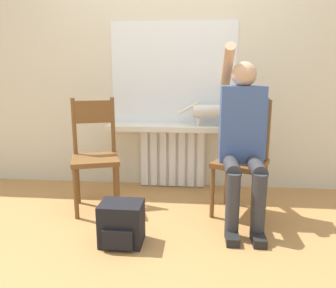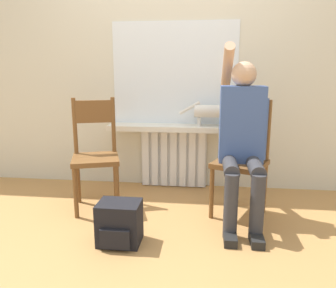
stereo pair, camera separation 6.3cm
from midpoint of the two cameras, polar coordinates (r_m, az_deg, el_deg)
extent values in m
plane|color=#B27F47|center=(2.39, -2.38, -16.55)|extent=(12.00, 12.00, 0.00)
cube|color=beige|center=(3.32, 0.42, 15.75)|extent=(7.00, 0.06, 2.70)
cube|color=white|center=(3.36, 0.30, -2.36)|extent=(0.66, 0.05, 0.60)
cube|color=white|center=(3.35, -4.62, -2.43)|extent=(0.07, 0.03, 0.58)
cube|color=white|center=(3.34, -3.02, -2.47)|extent=(0.07, 0.03, 0.58)
cube|color=white|center=(3.33, -1.40, -2.51)|extent=(0.07, 0.03, 0.58)
cube|color=white|center=(3.32, 0.23, -2.55)|extent=(0.07, 0.03, 0.58)
cube|color=white|center=(3.31, 1.86, -2.59)|extent=(0.07, 0.03, 0.58)
cube|color=white|center=(3.31, 3.50, -2.63)|extent=(0.07, 0.03, 0.58)
cube|color=white|center=(3.30, 5.14, -2.67)|extent=(0.07, 0.03, 0.58)
cube|color=silver|center=(3.20, 0.15, 2.86)|extent=(1.27, 0.25, 0.05)
cube|color=white|center=(3.28, 0.36, 12.16)|extent=(1.22, 0.01, 0.98)
cube|color=brown|center=(2.82, -13.16, -2.67)|extent=(0.48, 0.48, 0.04)
cylinder|color=brown|center=(2.74, -16.41, -8.35)|extent=(0.04, 0.04, 0.42)
cylinder|color=brown|center=(2.74, -9.43, -8.02)|extent=(0.04, 0.04, 0.42)
cylinder|color=brown|center=(3.05, -16.06, -6.18)|extent=(0.04, 0.04, 0.42)
cylinder|color=brown|center=(3.05, -9.83, -5.89)|extent=(0.04, 0.04, 0.42)
cylinder|color=brown|center=(2.94, -16.63, 2.96)|extent=(0.04, 0.04, 0.49)
cylinder|color=brown|center=(2.93, -10.18, 3.28)|extent=(0.04, 0.04, 0.49)
cube|color=brown|center=(2.91, -13.53, 5.48)|extent=(0.33, 0.13, 0.19)
cube|color=brown|center=(2.69, 11.80, -3.33)|extent=(0.50, 0.50, 0.04)
cylinder|color=brown|center=(2.67, 7.04, -8.46)|extent=(0.04, 0.04, 0.42)
cylinder|color=brown|center=(2.57, 13.91, -9.60)|extent=(0.04, 0.04, 0.42)
cylinder|color=brown|center=(2.96, 9.58, -6.43)|extent=(0.04, 0.04, 0.42)
cylinder|color=brown|center=(2.87, 15.80, -7.35)|extent=(0.04, 0.04, 0.42)
cylinder|color=brown|center=(2.84, 9.93, 3.00)|extent=(0.04, 0.04, 0.49)
cylinder|color=brown|center=(2.75, 16.40, 2.36)|extent=(0.04, 0.04, 0.49)
cube|color=brown|center=(2.77, 13.24, 5.16)|extent=(0.32, 0.16, 0.19)
cylinder|color=#333338|center=(2.50, 10.23, -3.66)|extent=(0.11, 0.42, 0.11)
cylinder|color=#333338|center=(2.52, 14.32, -3.72)|extent=(0.11, 0.42, 0.11)
cylinder|color=#333338|center=(2.38, 10.40, -10.55)|extent=(0.10, 0.10, 0.48)
cylinder|color=#333338|center=(2.40, 14.75, -10.54)|extent=(0.10, 0.10, 0.48)
cube|color=black|center=(2.41, 10.32, -15.65)|extent=(0.09, 0.20, 0.06)
cube|color=black|center=(2.44, 14.70, -15.60)|extent=(0.09, 0.20, 0.06)
cube|color=#3D5693|center=(2.65, 12.06, 3.42)|extent=(0.34, 0.20, 0.60)
sphere|color=tan|center=(2.62, 12.44, 11.77)|extent=(0.19, 0.19, 0.19)
cylinder|color=tan|center=(2.74, 9.62, 12.87)|extent=(0.08, 0.50, 0.38)
cylinder|color=#3D5693|center=(2.63, 15.43, 2.55)|extent=(0.08, 0.08, 0.48)
cylinder|color=silver|center=(3.16, 6.71, 5.70)|extent=(0.31, 0.12, 0.12)
sphere|color=silver|center=(3.17, 10.07, 5.93)|extent=(0.10, 0.10, 0.10)
cone|color=silver|center=(3.14, 10.14, 6.70)|extent=(0.03, 0.03, 0.03)
cone|color=silver|center=(3.19, 10.07, 6.79)|extent=(0.03, 0.03, 0.03)
cylinder|color=silver|center=(3.15, 8.65, 3.77)|extent=(0.03, 0.03, 0.08)
cylinder|color=silver|center=(3.21, 8.59, 3.93)|extent=(0.03, 0.03, 0.08)
cylinder|color=silver|center=(3.14, 4.70, 3.86)|extent=(0.03, 0.03, 0.08)
cylinder|color=silver|center=(3.20, 4.71, 4.02)|extent=(0.03, 0.03, 0.08)
cylinder|color=silver|center=(3.16, 3.04, 6.31)|extent=(0.20, 0.03, 0.13)
cube|color=black|center=(2.33, -8.85, -13.45)|extent=(0.29, 0.22, 0.29)
cube|color=black|center=(2.25, -9.62, -16.16)|extent=(0.20, 0.03, 0.13)
camera|label=1|loc=(0.03, -90.64, -0.14)|focal=35.00mm
camera|label=2|loc=(0.03, 89.36, 0.14)|focal=35.00mm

